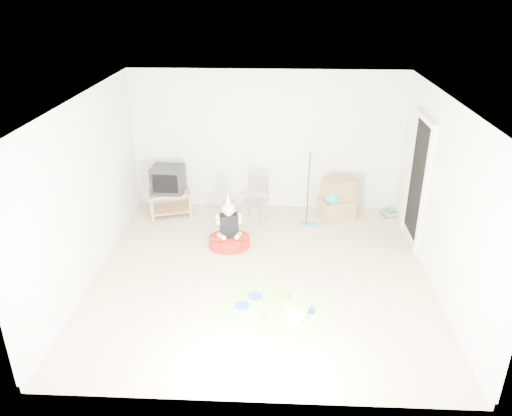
{
  "coord_description": "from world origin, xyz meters",
  "views": [
    {
      "loc": [
        0.23,
        -6.38,
        4.03
      ],
      "look_at": [
        -0.1,
        0.4,
        0.9
      ],
      "focal_mm": 35.0,
      "sensor_mm": 36.0,
      "label": 1
    }
  ],
  "objects_px": {
    "folding_chair": "(254,201)",
    "seated_woman": "(229,235)",
    "cardboard_boxes": "(337,200)",
    "birthday_cake": "(293,317)",
    "crt_tv": "(168,179)",
    "tv_stand": "(170,201)"
  },
  "relations": [
    {
      "from": "tv_stand",
      "to": "folding_chair",
      "type": "height_order",
      "value": "folding_chair"
    },
    {
      "from": "seated_woman",
      "to": "birthday_cake",
      "type": "height_order",
      "value": "seated_woman"
    },
    {
      "from": "seated_woman",
      "to": "birthday_cake",
      "type": "distance_m",
      "value": 2.16
    },
    {
      "from": "folding_chair",
      "to": "seated_woman",
      "type": "bearing_deg",
      "value": -111.39
    },
    {
      "from": "folding_chair",
      "to": "seated_woman",
      "type": "xyz_separation_m",
      "value": [
        -0.36,
        -0.91,
        -0.22
      ]
    },
    {
      "from": "folding_chair",
      "to": "seated_woman",
      "type": "height_order",
      "value": "seated_woman"
    },
    {
      "from": "tv_stand",
      "to": "crt_tv",
      "type": "xyz_separation_m",
      "value": [
        -0.0,
        0.0,
        0.44
      ]
    },
    {
      "from": "folding_chair",
      "to": "seated_woman",
      "type": "relative_size",
      "value": 0.92
    },
    {
      "from": "seated_woman",
      "to": "birthday_cake",
      "type": "bearing_deg",
      "value": -61.99
    },
    {
      "from": "folding_chair",
      "to": "seated_woman",
      "type": "distance_m",
      "value": 1.01
    },
    {
      "from": "cardboard_boxes",
      "to": "seated_woman",
      "type": "bearing_deg",
      "value": -147.69
    },
    {
      "from": "seated_woman",
      "to": "cardboard_boxes",
      "type": "bearing_deg",
      "value": 32.31
    },
    {
      "from": "tv_stand",
      "to": "cardboard_boxes",
      "type": "height_order",
      "value": "cardboard_boxes"
    },
    {
      "from": "tv_stand",
      "to": "cardboard_boxes",
      "type": "xyz_separation_m",
      "value": [
        3.08,
        0.01,
        0.09
      ]
    },
    {
      "from": "cardboard_boxes",
      "to": "seated_woman",
      "type": "relative_size",
      "value": 0.79
    },
    {
      "from": "folding_chair",
      "to": "birthday_cake",
      "type": "bearing_deg",
      "value": -76.94
    },
    {
      "from": "crt_tv",
      "to": "birthday_cake",
      "type": "height_order",
      "value": "crt_tv"
    },
    {
      "from": "tv_stand",
      "to": "birthday_cake",
      "type": "height_order",
      "value": "tv_stand"
    },
    {
      "from": "tv_stand",
      "to": "folding_chair",
      "type": "relative_size",
      "value": 0.98
    },
    {
      "from": "tv_stand",
      "to": "cardboard_boxes",
      "type": "relative_size",
      "value": 1.13
    },
    {
      "from": "crt_tv",
      "to": "birthday_cake",
      "type": "bearing_deg",
      "value": -51.57
    },
    {
      "from": "crt_tv",
      "to": "folding_chair",
      "type": "relative_size",
      "value": 0.64
    }
  ]
}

